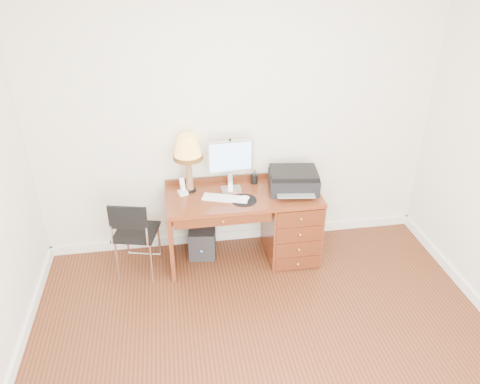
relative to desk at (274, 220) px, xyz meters
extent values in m
plane|color=#401D0E|center=(-0.32, -1.40, -0.41)|extent=(4.00, 4.00, 0.00)
plane|color=silver|center=(-0.32, 0.35, 0.94)|extent=(4.00, 0.00, 4.00)
cube|color=white|center=(-0.32, 0.33, -0.36)|extent=(4.00, 0.03, 0.10)
cube|color=maroon|center=(-0.32, -0.01, 0.32)|extent=(1.50, 0.65, 0.04)
cube|color=maroon|center=(0.18, -0.01, -0.06)|extent=(0.50, 0.61, 0.71)
cube|color=maroon|center=(-1.05, -0.01, -0.06)|extent=(0.04, 0.61, 0.71)
cube|color=#572411|center=(-0.56, 0.29, 0.05)|extent=(0.96, 0.03, 0.39)
cube|color=#572411|center=(-0.56, -0.31, 0.25)|extent=(0.91, 0.03, 0.09)
sphere|color=#BF8C3F|center=(0.18, -0.34, -0.06)|extent=(0.03, 0.03, 0.03)
cube|color=silver|center=(-0.43, 0.10, 0.34)|extent=(0.21, 0.16, 0.01)
cube|color=silver|center=(-0.43, 0.15, 0.43)|extent=(0.05, 0.03, 0.16)
cube|color=silver|center=(-0.43, 0.13, 0.69)|extent=(0.45, 0.07, 0.32)
cube|color=#4C8CF2|center=(-0.43, 0.11, 0.69)|extent=(0.41, 0.03, 0.29)
cube|color=white|center=(-0.51, -0.07, 0.35)|extent=(0.46, 0.27, 0.02)
cylinder|color=black|center=(-0.34, -0.13, 0.34)|extent=(0.24, 0.24, 0.01)
ellipsoid|color=white|center=(-0.34, -0.13, 0.37)|extent=(0.11, 0.07, 0.04)
cube|color=black|center=(0.18, 0.01, 0.42)|extent=(0.52, 0.43, 0.17)
cube|color=black|center=(0.18, 0.01, 0.53)|extent=(0.49, 0.40, 0.04)
cylinder|color=black|center=(-0.83, 0.15, 0.35)|extent=(0.12, 0.12, 0.02)
cone|color=brown|center=(-0.83, 0.15, 0.53)|extent=(0.08, 0.08, 0.35)
cone|color=gold|center=(-0.83, 0.15, 0.81)|extent=(0.28, 0.28, 0.22)
cylinder|color=#593814|center=(-0.83, 0.15, 0.71)|extent=(0.29, 0.29, 0.04)
cube|color=white|center=(-0.90, 0.08, 0.36)|extent=(0.11, 0.11, 0.04)
cube|color=white|center=(-0.90, 0.08, 0.44)|extent=(0.06, 0.07, 0.14)
cylinder|color=black|center=(-0.17, 0.21, 0.38)|extent=(0.07, 0.07, 0.09)
cube|color=black|center=(-1.38, -0.04, 0.03)|extent=(0.48, 0.48, 0.02)
cube|color=black|center=(-1.38, -0.23, 0.31)|extent=(0.35, 0.11, 0.24)
cylinder|color=silver|center=(-1.55, 0.12, -0.19)|extent=(0.02, 0.02, 0.44)
cylinder|color=silver|center=(-1.21, 0.12, -0.19)|extent=(0.02, 0.02, 0.44)
cylinder|color=silver|center=(-1.55, -0.21, -0.19)|extent=(0.02, 0.02, 0.44)
cylinder|color=silver|center=(-1.21, -0.21, -0.19)|extent=(0.02, 0.02, 0.44)
cylinder|color=silver|center=(-1.55, -0.23, 0.23)|extent=(0.02, 0.02, 0.39)
cylinder|color=silver|center=(-1.21, -0.23, 0.23)|extent=(0.02, 0.02, 0.39)
cube|color=black|center=(-0.74, 0.10, -0.26)|extent=(0.31, 0.31, 0.31)
camera|label=1|loc=(-0.98, -3.93, 2.57)|focal=35.00mm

